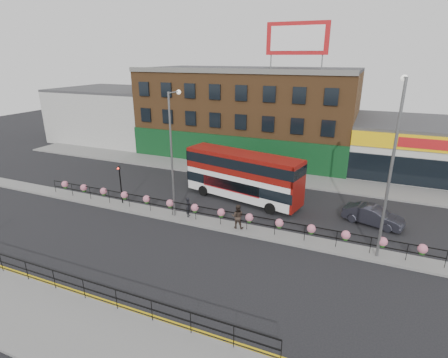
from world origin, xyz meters
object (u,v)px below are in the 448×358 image
at_px(car, 373,216).
at_px(pedestrian_b, 238,216).
at_px(lamp_column_east, 393,156).
at_px(double_decker_bus, 243,172).
at_px(pedestrian_a, 188,207).
at_px(lamp_column_west, 173,145).

xyz_separation_m(car, pedestrian_b, (-8.75, -4.63, 0.35)).
bearing_deg(lamp_column_east, double_decker_bus, 154.49).
distance_m(pedestrian_a, lamp_column_east, 14.25).
xyz_separation_m(double_decker_bus, lamp_column_west, (-3.62, -4.93, 3.07)).
relative_size(double_decker_bus, pedestrian_a, 6.83).
bearing_deg(double_decker_bus, lamp_column_east, -25.51).
relative_size(pedestrian_a, pedestrian_b, 0.87).
bearing_deg(pedestrian_b, pedestrian_a, -13.37).
relative_size(double_decker_bus, pedestrian_b, 5.91).
xyz_separation_m(pedestrian_a, lamp_column_west, (-1.09, 0.00, 4.69)).
xyz_separation_m(car, pedestrian_a, (-12.80, -4.33, 0.23)).
bearing_deg(lamp_column_west, pedestrian_b, -3.39).
relative_size(car, pedestrian_a, 2.88).
xyz_separation_m(pedestrian_a, pedestrian_b, (4.06, -0.30, 0.12)).
bearing_deg(pedestrian_a, lamp_column_west, 73.13).
height_order(double_decker_bus, pedestrian_b, double_decker_bus).
distance_m(pedestrian_b, lamp_column_east, 10.56).
bearing_deg(double_decker_bus, pedestrian_a, -117.15).
distance_m(pedestrian_a, pedestrian_b, 4.07).
distance_m(double_decker_bus, lamp_column_west, 6.84).
relative_size(double_decker_bus, lamp_column_east, 1.00).
distance_m(lamp_column_west, lamp_column_east, 14.28).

